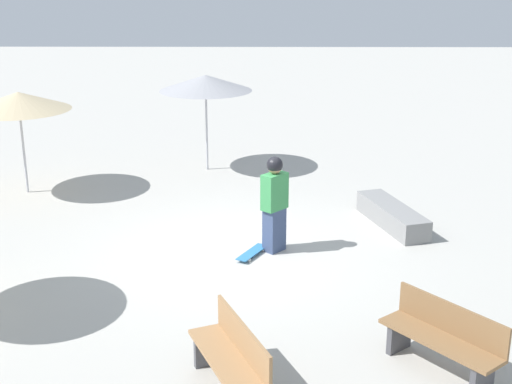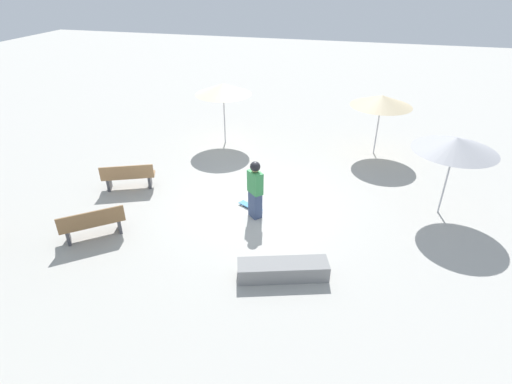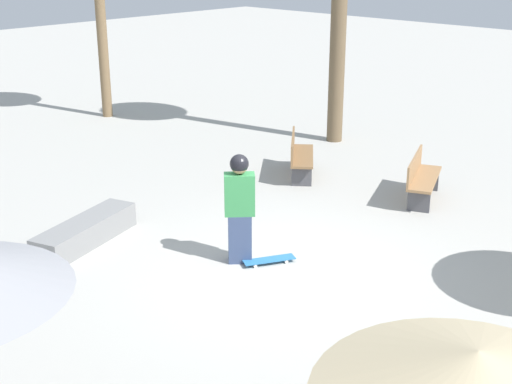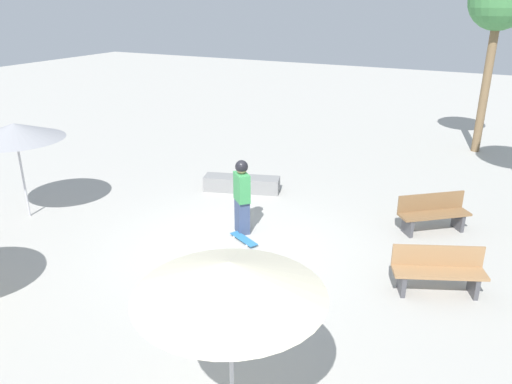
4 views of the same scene
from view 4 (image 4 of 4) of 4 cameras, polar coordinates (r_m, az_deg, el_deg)
ground_plane at (r=10.66m, az=-2.64°, el=-6.15°), size 60.00×60.00×0.00m
skater_main at (r=10.87m, az=-1.62°, el=-0.28°), size 0.49×0.50×1.69m
skateboard at (r=10.81m, az=-1.42°, el=-5.38°), size 0.55×0.80×0.07m
concrete_ledge at (r=13.53m, az=-1.64°, el=0.94°), size 1.12×2.10×0.40m
bench_near at (r=9.46m, az=20.10°, el=-8.45°), size 1.04×1.64×0.85m
bench_far at (r=11.81m, az=19.58°, el=-2.31°), size 1.35×1.52×0.85m
shade_umbrella_cream at (r=5.37m, az=-3.04°, el=-9.87°), size 2.13×2.13×2.34m
shade_umbrella_grey at (r=12.60m, az=-25.86°, el=6.26°), size 2.17×2.17×2.28m
palm_tree_center_right at (r=18.08m, az=26.06°, el=18.80°), size 1.88×1.88×5.80m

